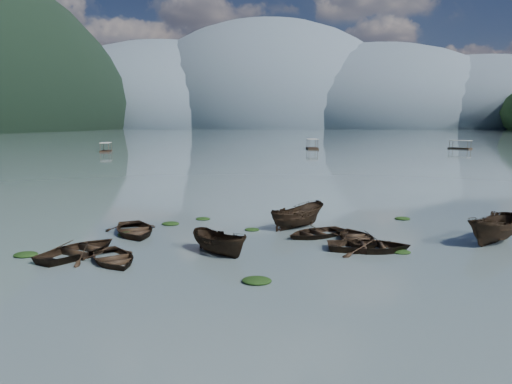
# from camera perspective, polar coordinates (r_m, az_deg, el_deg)

# --- Properties ---
(ground_plane) EXTENTS (2400.00, 2400.00, 0.00)m
(ground_plane) POSITION_cam_1_polar(r_m,az_deg,el_deg) (19.83, -3.30, -10.84)
(ground_plane) COLOR #506165
(haze_mtn_a) EXTENTS (520.00, 520.00, 280.00)m
(haze_mtn_a) POSITION_cam_1_polar(r_m,az_deg,el_deg) (955.40, -10.72, 7.89)
(haze_mtn_a) COLOR #475666
(haze_mtn_a) RESTS_ON ground
(haze_mtn_b) EXTENTS (520.00, 520.00, 340.00)m
(haze_mtn_b) POSITION_cam_1_polar(r_m,az_deg,el_deg) (920.67, 1.46, 8.02)
(haze_mtn_b) COLOR #475666
(haze_mtn_b) RESTS_ON ground
(haze_mtn_c) EXTENTS (520.00, 520.00, 260.00)m
(haze_mtn_c) POSITION_cam_1_polar(r_m,az_deg,el_deg) (928.70, 13.98, 7.78)
(haze_mtn_c) COLOR #475666
(haze_mtn_c) RESTS_ON ground
(haze_mtn_d) EXTENTS (520.00, 520.00, 220.00)m
(haze_mtn_d) POSITION_cam_1_polar(r_m,az_deg,el_deg) (971.73, 24.62, 7.29)
(haze_mtn_d) COLOR #475666
(haze_mtn_d) RESTS_ON ground
(rowboat_0) EXTENTS (4.47, 4.69, 0.79)m
(rowboat_0) POSITION_cam_1_polar(r_m,az_deg,el_deg) (23.17, -17.40, -8.36)
(rowboat_0) COLOR black
(rowboat_0) RESTS_ON ground
(rowboat_1) EXTENTS (4.73, 5.38, 0.93)m
(rowboat_1) POSITION_cam_1_polar(r_m,az_deg,el_deg) (24.91, -21.15, -7.37)
(rowboat_1) COLOR black
(rowboat_1) RESTS_ON ground
(rowboat_2) EXTENTS (3.81, 3.50, 1.46)m
(rowboat_2) POSITION_cam_1_polar(r_m,az_deg,el_deg) (23.54, -4.55, -7.72)
(rowboat_2) COLOR black
(rowboat_2) RESTS_ON ground
(rowboat_3) EXTENTS (3.36, 4.28, 0.80)m
(rowboat_3) POSITION_cam_1_polar(r_m,az_deg,el_deg) (26.60, 12.45, -6.00)
(rowboat_3) COLOR black
(rowboat_3) RESTS_ON ground
(rowboat_4) EXTENTS (4.31, 3.08, 0.89)m
(rowboat_4) POSITION_cam_1_polar(r_m,az_deg,el_deg) (24.79, 13.92, -7.12)
(rowboat_4) COLOR black
(rowboat_4) RESTS_ON ground
(rowboat_5) EXTENTS (4.64, 4.66, 1.84)m
(rowboat_5) POSITION_cam_1_polar(r_m,az_deg,el_deg) (28.82, 27.56, -5.66)
(rowboat_5) COLOR black
(rowboat_5) RESTS_ON ground
(rowboat_6) EXTENTS (4.98, 5.48, 0.93)m
(rowboat_6) POSITION_cam_1_polar(r_m,az_deg,el_deg) (28.52, -14.96, -5.12)
(rowboat_6) COLOR black
(rowboat_6) RESTS_ON ground
(rowboat_7) EXTENTS (4.73, 4.49, 0.80)m
(rowboat_7) POSITION_cam_1_polar(r_m,az_deg,el_deg) (27.31, 7.49, -5.50)
(rowboat_7) COLOR black
(rowboat_7) RESTS_ON ground
(rowboat_8) EXTENTS (4.28, 4.38, 1.72)m
(rowboat_8) POSITION_cam_1_polar(r_m,az_deg,el_deg) (29.53, 5.20, -4.40)
(rowboat_8) COLOR black
(rowboat_8) RESTS_ON ground
(weed_clump_0) EXTENTS (1.20, 0.98, 0.26)m
(weed_clump_0) POSITION_cam_1_polar(r_m,az_deg,el_deg) (25.85, -26.82, -7.15)
(weed_clump_0) COLOR black
(weed_clump_0) RESTS_ON ground
(weed_clump_1) EXTENTS (1.12, 0.90, 0.25)m
(weed_clump_1) POSITION_cam_1_polar(r_m,az_deg,el_deg) (28.35, -15.84, -5.23)
(weed_clump_1) COLOR black
(weed_clump_1) RESTS_ON ground
(weed_clump_2) EXTENTS (1.26, 1.01, 0.27)m
(weed_clump_2) POSITION_cam_1_polar(r_m,az_deg,el_deg) (19.44, 0.11, -11.22)
(weed_clump_2) COLOR black
(weed_clump_2) RESTS_ON ground
(weed_clump_3) EXTENTS (0.92, 0.78, 0.20)m
(weed_clump_3) POSITION_cam_1_polar(r_m,az_deg,el_deg) (28.56, -0.50, -4.81)
(weed_clump_3) COLOR black
(weed_clump_3) RESTS_ON ground
(weed_clump_4) EXTENTS (1.01, 0.80, 0.21)m
(weed_clump_4) POSITION_cam_1_polar(r_m,az_deg,el_deg) (24.83, 17.66, -7.25)
(weed_clump_4) COLOR black
(weed_clump_4) RESTS_ON ground
(weed_clump_5) EXTENTS (1.17, 0.95, 0.25)m
(weed_clump_5) POSITION_cam_1_polar(r_m,az_deg,el_deg) (30.67, -10.62, -4.03)
(weed_clump_5) COLOR black
(weed_clump_5) RESTS_ON ground
(weed_clump_6) EXTENTS (1.02, 0.85, 0.21)m
(weed_clump_6) POSITION_cam_1_polar(r_m,az_deg,el_deg) (31.98, -6.64, -3.43)
(weed_clump_6) COLOR black
(weed_clump_6) RESTS_ON ground
(weed_clump_7) EXTENTS (1.07, 0.85, 0.23)m
(weed_clump_7) POSITION_cam_1_polar(r_m,az_deg,el_deg) (33.40, 17.83, -3.27)
(weed_clump_7) COLOR black
(weed_clump_7) RESTS_ON ground
(pontoon_left) EXTENTS (3.77, 6.04, 2.15)m
(pontoon_left) POSITION_cam_1_polar(r_m,az_deg,el_deg) (116.77, -18.23, 4.80)
(pontoon_left) COLOR black
(pontoon_left) RESTS_ON ground
(pontoon_centre) EXTENTS (3.37, 7.05, 2.63)m
(pontoon_centre) POSITION_cam_1_polar(r_m,az_deg,el_deg) (123.90, 7.04, 5.34)
(pontoon_centre) COLOR black
(pontoon_centre) RESTS_ON ground
(pontoon_right) EXTENTS (5.82, 5.74, 2.21)m
(pontoon_right) POSITION_cam_1_polar(r_m,az_deg,el_deg) (135.88, 24.13, 4.94)
(pontoon_right) COLOR black
(pontoon_right) RESTS_ON ground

